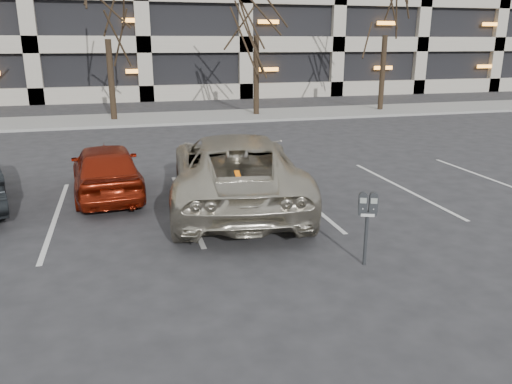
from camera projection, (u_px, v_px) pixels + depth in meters
ground at (273, 236)px, 9.69m from camera, size 140.00×140.00×0.00m
sidewalk at (178, 118)px, 24.47m from camera, size 80.00×4.00×0.12m
stall_lines at (186, 206)px, 11.46m from camera, size 16.90×5.20×0.00m
parking_meter at (368, 211)px, 8.16m from camera, size 0.34×0.23×1.25m
suv_silver at (235, 170)px, 11.31m from camera, size 3.58×6.31×1.67m
car_red at (106, 169)px, 12.09m from camera, size 1.86×3.99×1.32m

